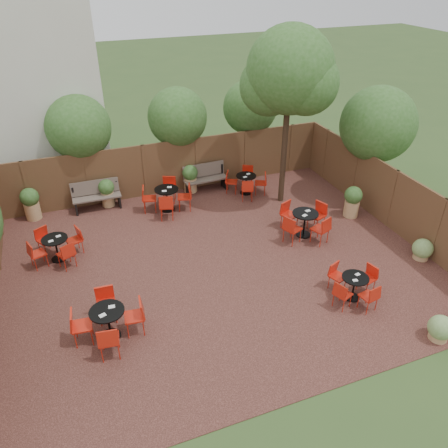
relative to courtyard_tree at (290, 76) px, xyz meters
name	(u,v)px	position (x,y,z in m)	size (l,w,h in m)	color
ground	(219,264)	(-3.47, -2.81, -4.47)	(80.00, 80.00, 0.00)	#354F23
courtyard_paving	(219,263)	(-3.47, -2.81, -4.46)	(12.00, 10.00, 0.02)	#351A15
fence_back	(171,167)	(-3.47, 2.19, -3.47)	(12.00, 0.08, 2.00)	#50351D
fence_right	(392,199)	(2.53, -2.81, -3.47)	(0.08, 10.00, 2.00)	#50351D
neighbour_building	(23,77)	(-7.97, 5.19, -0.47)	(5.00, 4.00, 8.00)	beige
overhang_foliage	(140,159)	(-5.10, -0.69, -1.75)	(15.88, 10.64, 2.60)	#2B531B
courtyard_tree	(290,76)	(0.00, 0.00, 0.00)	(2.89, 2.81, 6.04)	black
park_bench_left	(96,195)	(-6.32, 1.83, -3.92)	(1.65, 0.55, 1.02)	brown
park_bench_right	(205,177)	(-2.29, 1.83, -3.93)	(1.66, 0.60, 1.01)	brown
bistro_tables	(204,234)	(-3.57, -1.81, -4.00)	(9.07, 7.99, 0.95)	black
planters	(171,193)	(-3.88, 0.90, -3.86)	(10.81, 4.35, 1.13)	tan
low_shrubs	(439,292)	(1.27, -6.41, -4.15)	(2.50, 3.31, 0.64)	tan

